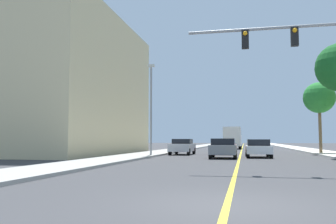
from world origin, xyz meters
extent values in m
plane|color=#38383A|center=(0.00, 42.00, 0.00)|extent=(192.00, 192.00, 0.00)
cube|color=#9E9B93|center=(-8.24, 42.00, 0.07)|extent=(3.24, 168.00, 0.15)
cube|color=beige|center=(8.24, 42.00, 0.07)|extent=(3.24, 168.00, 0.15)
cube|color=yellow|center=(0.00, 42.00, 0.00)|extent=(0.16, 144.00, 0.01)
cube|color=beige|center=(-20.01, 24.69, 6.62)|extent=(17.48, 20.70, 13.25)
cylinder|color=gray|center=(2.47, 8.38, 6.36)|extent=(9.11, 0.14, 0.14)
cube|color=black|center=(2.62, 8.38, 5.91)|extent=(0.32, 0.24, 0.84)
sphere|color=orange|center=(2.62, 8.24, 6.16)|extent=(0.20, 0.20, 0.20)
cube|color=black|center=(0.49, 8.38, 5.91)|extent=(0.32, 0.24, 0.84)
sphere|color=orange|center=(0.49, 8.24, 6.16)|extent=(0.20, 0.20, 0.20)
cylinder|color=gray|center=(-7.12, 20.55, 3.77)|extent=(0.16, 0.16, 7.24)
cube|color=beige|center=(-7.12, 20.55, 7.54)|extent=(0.56, 0.28, 0.20)
cone|color=#195B23|center=(6.95, 22.19, 6.73)|extent=(1.43, 1.38, 1.47)
cone|color=#195B23|center=(6.56, 21.39, 6.73)|extent=(0.49, 1.72, 1.54)
cone|color=#195B23|center=(6.98, 20.48, 6.73)|extent=(1.23, 1.09, 1.76)
cylinder|color=brown|center=(7.43, 28.31, 2.77)|extent=(0.28, 0.28, 5.24)
sphere|color=#287F33|center=(7.43, 28.31, 5.39)|extent=(2.96, 2.96, 2.96)
cone|color=#287F33|center=(8.32, 28.24, 5.19)|extent=(0.54, 1.47, 1.35)
cone|color=#287F33|center=(7.81, 29.12, 5.19)|extent=(1.47, 1.02, 1.26)
cone|color=#287F33|center=(7.10, 29.14, 5.19)|extent=(1.47, 0.92, 1.48)
cone|color=#287F33|center=(6.56, 28.49, 5.19)|extent=(0.68, 1.55, 1.56)
cone|color=#287F33|center=(7.09, 27.49, 5.19)|extent=(1.51, 0.96, 1.39)
cone|color=#287F33|center=(7.97, 27.61, 5.19)|extent=(1.24, 1.06, 1.75)
cube|color=slate|center=(-1.17, 19.22, 0.66)|extent=(1.96, 3.82, 0.68)
cube|color=black|center=(-1.17, 18.92, 1.23)|extent=(1.71, 1.63, 0.47)
cylinder|color=black|center=(-2.05, 20.57, 0.32)|extent=(0.23, 0.64, 0.64)
cylinder|color=black|center=(-0.32, 20.58, 0.32)|extent=(0.23, 0.64, 0.64)
cylinder|color=black|center=(-2.02, 17.87, 0.32)|extent=(0.23, 0.64, 0.64)
cylinder|color=black|center=(-0.30, 17.88, 0.32)|extent=(0.23, 0.64, 0.64)
cube|color=white|center=(1.43, 21.08, 0.61)|extent=(1.98, 4.02, 0.59)
cube|color=black|center=(1.43, 20.99, 1.16)|extent=(1.70, 1.98, 0.50)
cylinder|color=black|center=(0.55, 22.49, 0.32)|extent=(0.24, 0.65, 0.64)
cylinder|color=black|center=(2.22, 22.53, 0.32)|extent=(0.24, 0.65, 0.64)
cylinder|color=black|center=(0.63, 19.62, 0.32)|extent=(0.24, 0.65, 0.64)
cylinder|color=black|center=(2.30, 19.66, 0.32)|extent=(0.24, 0.65, 0.64)
cube|color=red|center=(-1.34, 26.57, 0.63)|extent=(1.93, 4.34, 0.62)
cube|color=black|center=(-1.35, 26.25, 1.21)|extent=(1.66, 2.09, 0.55)
cylinder|color=black|center=(-2.13, 28.19, 0.32)|extent=(0.23, 0.64, 0.64)
cylinder|color=black|center=(-0.49, 28.15, 0.32)|extent=(0.23, 0.64, 0.64)
cylinder|color=black|center=(-2.20, 24.99, 0.32)|extent=(0.23, 0.64, 0.64)
cylinder|color=black|center=(-0.56, 24.96, 0.32)|extent=(0.23, 0.64, 0.64)
cube|color=#BCBCC1|center=(-5.26, 24.85, 0.66)|extent=(2.03, 3.87, 0.68)
cube|color=black|center=(-5.26, 24.94, 1.22)|extent=(1.73, 1.69, 0.45)
cylinder|color=black|center=(-4.45, 23.47, 0.32)|extent=(0.24, 0.65, 0.64)
cylinder|color=black|center=(-6.16, 23.52, 0.32)|extent=(0.24, 0.65, 0.64)
cylinder|color=black|center=(-4.36, 26.17, 0.32)|extent=(0.24, 0.65, 0.64)
cylinder|color=black|center=(-6.07, 26.23, 0.32)|extent=(0.24, 0.65, 0.64)
cube|color=silver|center=(-1.26, 49.16, 1.25)|extent=(2.44, 2.05, 1.60)
cube|color=silver|center=(-1.34, 45.59, 1.83)|extent=(2.51, 5.19, 2.76)
cylinder|color=black|center=(-2.31, 49.18, 0.45)|extent=(0.30, 0.91, 0.90)
cylinder|color=black|center=(-0.21, 49.14, 0.45)|extent=(0.30, 0.91, 0.90)
cylinder|color=black|center=(-2.42, 44.33, 0.45)|extent=(0.30, 0.91, 0.90)
cylinder|color=black|center=(-0.32, 44.28, 0.45)|extent=(0.30, 0.91, 0.90)
camera|label=1|loc=(0.39, -7.82, 1.40)|focal=38.14mm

